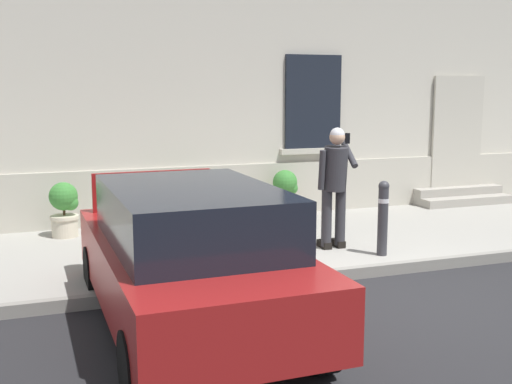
# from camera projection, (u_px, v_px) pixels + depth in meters

# --- Properties ---
(ground_plane) EXTENTS (80.00, 80.00, 0.00)m
(ground_plane) POSITION_uv_depth(u_px,v_px,m) (401.00, 300.00, 7.36)
(ground_plane) COLOR #232326
(sidewalk) EXTENTS (24.00, 3.60, 0.15)m
(sidewalk) POSITION_uv_depth(u_px,v_px,m) (303.00, 240.00, 9.95)
(sidewalk) COLOR #99968E
(sidewalk) RESTS_ON ground
(curb_edge) EXTENTS (24.00, 0.12, 0.15)m
(curb_edge) POSITION_uv_depth(u_px,v_px,m) (362.00, 272.00, 8.22)
(curb_edge) COLOR gray
(curb_edge) RESTS_ON ground
(building_facade) EXTENTS (24.00, 1.52, 7.50)m
(building_facade) POSITION_uv_depth(u_px,v_px,m) (251.00, 18.00, 11.67)
(building_facade) COLOR beige
(building_facade) RESTS_ON ground
(entrance_stoop) EXTENTS (1.98, 0.64, 0.32)m
(entrance_stoop) POSITION_uv_depth(u_px,v_px,m) (461.00, 197.00, 12.73)
(entrance_stoop) COLOR #9E998E
(entrance_stoop) RESTS_ON sidewalk
(hatchback_car_red) EXTENTS (1.83, 4.09, 1.50)m
(hatchback_car_red) POSITION_uv_depth(u_px,v_px,m) (189.00, 254.00, 6.36)
(hatchback_car_red) COLOR maroon
(hatchback_car_red) RESTS_ON ground
(bollard_near_person) EXTENTS (0.15, 0.15, 1.04)m
(bollard_near_person) POSITION_uv_depth(u_px,v_px,m) (383.00, 215.00, 8.68)
(bollard_near_person) COLOR #333338
(bollard_near_person) RESTS_ON sidewalk
(person_on_phone) EXTENTS (0.51, 0.47, 1.75)m
(person_on_phone) POSITION_uv_depth(u_px,v_px,m) (335.00, 180.00, 8.98)
(person_on_phone) COLOR #2D2D33
(person_on_phone) RESTS_ON sidewalk
(planter_cream) EXTENTS (0.44, 0.44, 0.86)m
(planter_cream) POSITION_uv_depth(u_px,v_px,m) (65.00, 208.00, 9.80)
(planter_cream) COLOR beige
(planter_cream) RESTS_ON sidewalk
(planter_olive) EXTENTS (0.44, 0.44, 0.86)m
(planter_olive) POSITION_uv_depth(u_px,v_px,m) (184.00, 201.00, 10.45)
(planter_olive) COLOR #606B38
(planter_olive) RESTS_ON sidewalk
(planter_terracotta) EXTENTS (0.44, 0.44, 0.86)m
(planter_terracotta) POSITION_uv_depth(u_px,v_px,m) (285.00, 192.00, 11.27)
(planter_terracotta) COLOR #B25B38
(planter_terracotta) RESTS_ON sidewalk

